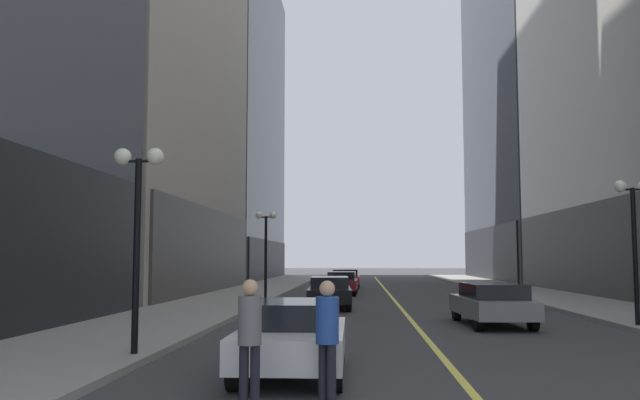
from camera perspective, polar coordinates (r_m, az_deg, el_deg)
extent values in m
plane|color=#38383A|center=(39.15, 5.99, -8.08)|extent=(200.00, 200.00, 0.00)
cube|color=gray|center=(39.64, -6.13, -7.93)|extent=(4.50, 78.00, 0.15)
cube|color=gray|center=(40.36, 17.88, -7.67)|extent=(4.50, 78.00, 0.15)
cube|color=#E5D64C|center=(39.15, 5.99, -8.07)|extent=(0.16, 70.00, 0.01)
cube|color=#3A3935|center=(39.55, -9.58, -4.38)|extent=(0.50, 22.80, 5.00)
cube|color=#4C515B|center=(67.34, -10.23, 6.83)|extent=(13.82, 26.00, 31.67)
cube|color=black|center=(64.66, -4.52, -5.18)|extent=(0.50, 24.70, 3.80)
cube|color=#3A3935|center=(40.49, 21.20, -4.13)|extent=(0.50, 22.80, 5.00)
cube|color=#4C515B|center=(69.86, 18.33, 13.26)|extent=(10.80, 26.00, 47.43)
cube|color=black|center=(65.23, 14.33, -4.52)|extent=(0.50, 24.70, 5.00)
cube|color=silver|center=(12.21, -2.35, -12.15)|extent=(1.89, 4.07, 0.55)
cube|color=black|center=(12.36, -2.26, -9.85)|extent=(1.65, 2.29, 0.50)
cylinder|color=black|center=(10.80, 1.34, -14.57)|extent=(0.23, 0.64, 0.64)
cylinder|color=black|center=(10.96, -7.37, -14.39)|extent=(0.23, 0.64, 0.64)
cylinder|color=black|center=(13.61, 1.65, -12.58)|extent=(0.23, 0.64, 0.64)
cylinder|color=black|center=(13.74, -5.24, -12.49)|extent=(0.23, 0.64, 0.64)
cube|color=slate|center=(21.71, 14.56, -8.86)|extent=(2.04, 4.69, 0.55)
cube|color=black|center=(21.46, 14.68, -7.64)|extent=(1.73, 2.65, 0.50)
cylinder|color=black|center=(23.13, 11.67, -9.36)|extent=(0.25, 0.65, 0.64)
cylinder|color=black|center=(23.48, 15.54, -9.21)|extent=(0.25, 0.65, 0.64)
cylinder|color=black|center=(19.98, 13.45, -10.03)|extent=(0.25, 0.65, 0.64)
cylinder|color=black|center=(20.39, 17.88, -9.82)|extent=(0.25, 0.65, 0.64)
cube|color=black|center=(27.95, 0.83, -8.12)|extent=(1.93, 4.71, 0.55)
cube|color=black|center=(28.16, 0.84, -7.13)|extent=(1.64, 2.66, 0.50)
cylinder|color=black|center=(26.35, 2.48, -8.91)|extent=(0.24, 0.65, 0.64)
cylinder|color=black|center=(26.36, -0.85, -8.91)|extent=(0.24, 0.65, 0.64)
cylinder|color=black|center=(29.60, 2.33, -8.48)|extent=(0.24, 0.65, 0.64)
cylinder|color=black|center=(29.61, -0.63, -8.48)|extent=(0.24, 0.65, 0.64)
cube|color=maroon|center=(38.25, 1.90, -7.28)|extent=(1.83, 4.38, 0.55)
cube|color=black|center=(38.45, 1.91, -6.56)|extent=(1.58, 2.47, 0.50)
cylinder|color=black|center=(36.72, 2.95, -7.80)|extent=(0.24, 0.65, 0.64)
cylinder|color=black|center=(36.79, 0.61, -7.80)|extent=(0.24, 0.65, 0.64)
cylinder|color=black|center=(39.75, 3.09, -7.59)|extent=(0.24, 0.65, 0.64)
cylinder|color=black|center=(39.82, 0.93, -7.59)|extent=(0.24, 0.65, 0.64)
cube|color=#B21919|center=(46.22, 2.22, -6.89)|extent=(1.97, 4.69, 0.55)
cube|color=black|center=(46.44, 2.23, -6.29)|extent=(1.71, 2.64, 0.50)
cylinder|color=black|center=(44.58, 3.23, -7.31)|extent=(0.23, 0.64, 0.64)
cylinder|color=black|center=(44.63, 1.07, -7.31)|extent=(0.23, 0.64, 0.64)
cylinder|color=black|center=(47.84, 3.29, -7.15)|extent=(0.23, 0.64, 0.64)
cylinder|color=black|center=(47.89, 1.28, -7.16)|extent=(0.23, 0.64, 0.64)
cylinder|color=black|center=(9.77, -5.63, -14.86)|extent=(0.14, 0.14, 0.88)
cylinder|color=black|center=(9.80, -6.58, -14.83)|extent=(0.14, 0.14, 0.88)
cylinder|color=slate|center=(9.68, -6.06, -10.27)|extent=(0.34, 0.34, 0.69)
sphere|color=tan|center=(9.65, -6.04, -7.52)|extent=(0.24, 0.24, 0.24)
cylinder|color=black|center=(9.91, 0.99, -14.78)|extent=(0.14, 0.14, 0.86)
cylinder|color=black|center=(10.02, 0.27, -14.68)|extent=(0.14, 0.14, 0.86)
cylinder|color=#234799|center=(9.86, 0.62, -10.30)|extent=(0.48, 0.48, 0.68)
sphere|color=tan|center=(9.83, 0.62, -7.64)|extent=(0.23, 0.23, 0.23)
cylinder|color=black|center=(14.35, -15.54, -4.88)|extent=(0.14, 0.14, 4.20)
cylinder|color=black|center=(14.50, -15.35, 3.24)|extent=(0.80, 0.06, 0.06)
sphere|color=white|center=(14.63, -16.64, 3.60)|extent=(0.36, 0.36, 0.36)
sphere|color=white|center=(14.40, -14.02, 3.67)|extent=(0.36, 0.36, 0.36)
cylinder|color=black|center=(33.15, -4.70, -5.02)|extent=(0.14, 0.14, 4.20)
cylinder|color=black|center=(33.22, -4.67, -1.48)|extent=(0.80, 0.06, 0.06)
sphere|color=white|center=(33.27, -5.27, -1.31)|extent=(0.36, 0.36, 0.36)
sphere|color=white|center=(33.18, -4.07, -1.31)|extent=(0.36, 0.36, 0.36)
cylinder|color=black|center=(21.73, 25.51, -4.56)|extent=(0.14, 0.14, 4.20)
cylinder|color=black|center=(21.82, 25.31, 0.83)|extent=(0.80, 0.06, 0.06)
sphere|color=white|center=(21.71, 24.45, 1.09)|extent=(0.36, 0.36, 0.36)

